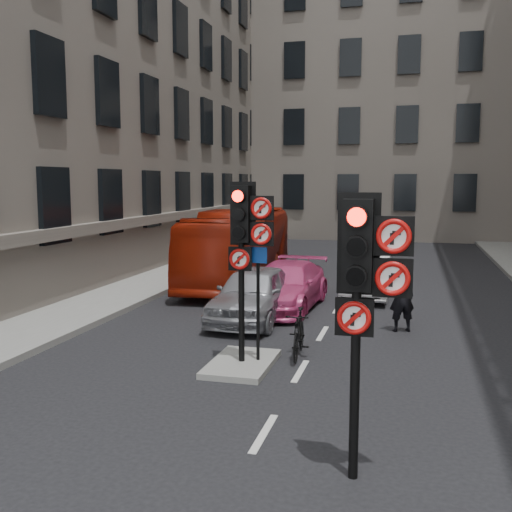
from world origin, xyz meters
The scene contains 13 objects.
ground centered at (0.00, 0.00, 0.00)m, with size 120.00×120.00×0.00m, color black.
pavement_left centered at (-7.20, 12.00, 0.08)m, with size 3.00×50.00×0.16m, color gray.
centre_island centered at (-1.20, 5.00, 0.06)m, with size 1.20×2.00×0.12m, color gray.
building_far centered at (0.00, 38.00, 10.00)m, with size 30.00×14.00×20.00m, color slate.
signal_near centered at (1.49, 0.99, 2.58)m, with size 0.91×0.40×3.58m.
signal_far centered at (-1.11, 4.99, 2.70)m, with size 0.91×0.40×3.58m.
car_silver centered at (-1.99, 8.95, 0.72)m, with size 1.71×4.25×1.45m, color #A9ABB1.
car_white centered at (0.69, 13.18, 0.66)m, with size 1.40×4.02×1.32m, color white.
car_pink centered at (-1.48, 10.63, 0.67)m, with size 1.87×4.59×1.33m, color #C93B76.
bus_red centered at (-4.08, 14.83, 1.33)m, with size 2.24×9.56×2.66m, color maroon.
motorcycle centered at (-0.22, 6.00, 0.50)m, with size 0.47×1.67×1.00m, color black.
motorcyclist centered at (1.85, 8.72, 0.88)m, with size 0.64×0.42×1.76m, color black.
info_sign centered at (-0.90, 5.14, 1.60)m, with size 0.40×0.13×2.30m.
Camera 1 is at (2.01, -6.21, 3.72)m, focal length 42.00 mm.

